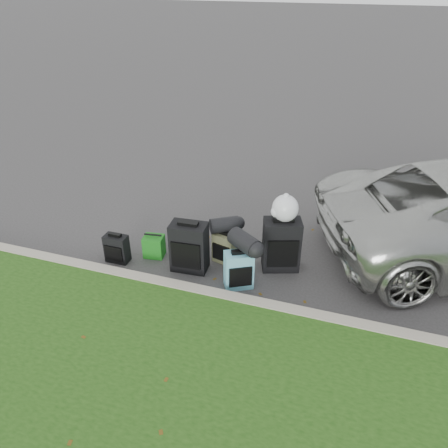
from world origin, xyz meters
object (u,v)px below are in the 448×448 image
(suitcase_small_black, at_px, (117,248))
(suitcase_olive, at_px, (225,248))
(suitcase_large_black_left, at_px, (189,247))
(tote_green, at_px, (154,246))
(tote_navy, at_px, (183,235))
(suitcase_large_black_right, at_px, (281,245))
(suitcase_teal, at_px, (239,270))

(suitcase_small_black, relative_size, suitcase_olive, 0.92)
(suitcase_large_black_left, distance_m, tote_green, 0.74)
(tote_navy, bearing_deg, suitcase_large_black_right, 14.25)
(suitcase_small_black, height_order, suitcase_large_black_right, suitcase_large_black_right)
(suitcase_teal, relative_size, tote_green, 1.62)
(suitcase_small_black, height_order, tote_green, suitcase_small_black)
(suitcase_teal, height_order, tote_navy, suitcase_teal)
(suitcase_large_black_left, bearing_deg, suitcase_teal, -16.67)
(suitcase_large_black_left, xyz_separation_m, tote_navy, (-0.41, 0.69, -0.27))
(tote_navy, bearing_deg, tote_green, -96.70)
(suitcase_small_black, bearing_deg, suitcase_large_black_left, 7.88)
(suitcase_small_black, xyz_separation_m, suitcase_large_black_right, (2.54, 0.64, 0.19))
(suitcase_small_black, bearing_deg, suitcase_large_black_right, 14.06)
(suitcase_teal, height_order, suitcase_large_black_right, suitcase_large_black_right)
(suitcase_large_black_left, bearing_deg, suitcase_olive, 33.94)
(suitcase_small_black, relative_size, suitcase_large_black_left, 0.58)
(suitcase_olive, xyz_separation_m, suitcase_teal, (0.39, -0.55, 0.04))
(suitcase_olive, bearing_deg, tote_green, -155.07)
(suitcase_olive, relative_size, suitcase_teal, 0.86)
(suitcase_teal, xyz_separation_m, tote_green, (-1.55, 0.33, -0.11))
(suitcase_teal, distance_m, tote_navy, 1.54)
(suitcase_olive, distance_m, tote_navy, 0.93)
(suitcase_olive, bearing_deg, suitcase_teal, -40.63)
(suitcase_olive, xyz_separation_m, tote_green, (-1.16, -0.22, -0.07))
(suitcase_large_black_right, relative_size, tote_green, 2.34)
(suitcase_olive, bearing_deg, tote_navy, 173.85)
(suitcase_olive, height_order, tote_green, suitcase_olive)
(suitcase_large_black_left, relative_size, suitcase_large_black_right, 0.94)
(suitcase_large_black_left, bearing_deg, suitcase_small_black, -176.41)
(suitcase_teal, distance_m, tote_green, 1.59)
(tote_navy, bearing_deg, suitcase_olive, 0.96)
(suitcase_large_black_right, relative_size, tote_navy, 3.12)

